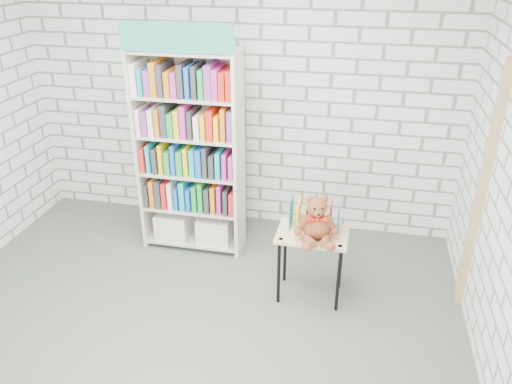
# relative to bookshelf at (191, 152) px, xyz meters

# --- Properties ---
(ground) EXTENTS (4.50, 4.50, 0.00)m
(ground) POSITION_rel_bookshelf_xyz_m (0.32, -1.36, -1.02)
(ground) COLOR #4B5548
(ground) RESTS_ON ground
(room_shell) EXTENTS (4.52, 4.02, 2.81)m
(room_shell) POSITION_rel_bookshelf_xyz_m (0.32, -1.36, 0.76)
(room_shell) COLOR silver
(room_shell) RESTS_ON ground
(bookshelf) EXTENTS (1.00, 0.39, 2.24)m
(bookshelf) POSITION_rel_bookshelf_xyz_m (0.00, 0.00, 0.00)
(bookshelf) COLOR beige
(bookshelf) RESTS_ON ground
(display_table) EXTENTS (0.60, 0.42, 0.64)m
(display_table) POSITION_rel_bookshelf_xyz_m (1.25, -0.60, -0.47)
(display_table) COLOR tan
(display_table) RESTS_ON ground
(table_books) EXTENTS (0.42, 0.19, 0.25)m
(table_books) POSITION_rel_bookshelf_xyz_m (1.25, -0.51, -0.26)
(table_books) COLOR teal
(table_books) RESTS_ON display_table
(teddy_bear) EXTENTS (0.36, 0.35, 0.39)m
(teddy_bear) POSITION_rel_bookshelf_xyz_m (1.29, -0.70, -0.22)
(teddy_bear) COLOR brown
(teddy_bear) RESTS_ON display_table
(door_trim) EXTENTS (0.05, 0.12, 2.10)m
(door_trim) POSITION_rel_bookshelf_xyz_m (2.54, -0.41, 0.03)
(door_trim) COLOR tan
(door_trim) RESTS_ON ground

